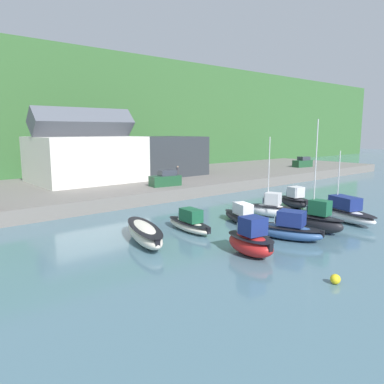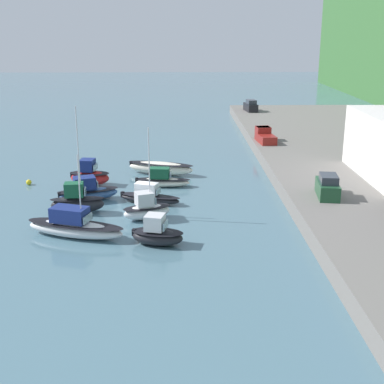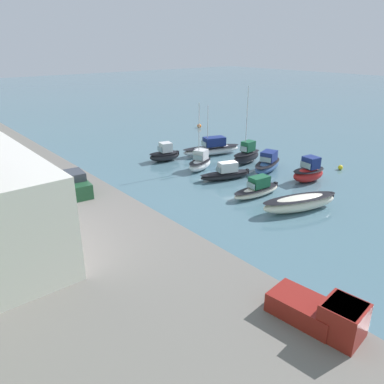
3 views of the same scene
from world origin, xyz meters
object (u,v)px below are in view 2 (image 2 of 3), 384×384
Objects in this scene: moored_boat_2 at (149,196)px; parked_car_0 at (328,187)px; moored_boat_1 at (162,180)px; moored_boat_5 at (90,175)px; moored_boat_6 at (87,192)px; moored_boat_0 at (161,168)px; mooring_buoy_0 at (29,182)px; pickup_truck_0 at (265,136)px; moored_boat_3 at (146,209)px; moored_boat_7 at (77,202)px; parked_car_2 at (251,106)px; moored_boat_8 at (74,226)px; moored_boat_4 at (157,234)px.

parked_car_0 is at bearing 98.60° from moored_boat_2.
moored_boat_5 is (-0.80, -7.95, 0.34)m from moored_boat_1.
moored_boat_6 is 1.47× the size of parked_car_0.
mooring_buoy_0 is (4.07, -14.39, -0.50)m from moored_boat_0.
moored_boat_6 is at bearing 176.90° from parked_car_0.
moored_boat_2 is at bearing -130.17° from pickup_truck_0.
moored_boat_7 is at bearing -125.35° from moored_boat_3.
parked_car_2 is at bearing 159.64° from moored_boat_5.
moored_boat_3 is 17.70m from mooring_buoy_0.
moored_boat_1 is 14.73m from mooring_buoy_0.
mooring_buoy_0 is (-11.28, -13.62, -0.65)m from moored_boat_3.
moored_boat_1 is 0.74× the size of moored_boat_3.
parked_car_0 is at bearing 75.89° from moored_boat_5.
moored_boat_5 reaches higher than moored_boat_0.
moored_boat_8 is at bearing 27.19° from mooring_buoy_0.
parked_car_0 is at bearing 75.31° from moored_boat_3.
moored_boat_6 is 0.72× the size of moored_boat_8.
moored_boat_6 is 10.63× the size of mooring_buoy_0.
moored_boat_2 is 52.35m from parked_car_2.
moored_boat_8 is (4.09, -5.73, -0.03)m from moored_boat_3.
mooring_buoy_0 is at bearing -125.69° from moored_boat_4.
moored_boat_7 reaches higher than moored_boat_6.
moored_boat_1 is 1.26× the size of pickup_truck_0.
moored_boat_2 is at bearing -5.91° from moored_boat_1.
parked_car_2 is 7.27× the size of mooring_buoy_0.
moored_boat_2 is 1.01× the size of moored_boat_6.
moored_boat_7 is 32.61m from pickup_truck_0.
moored_boat_4 is (21.31, 0.41, 0.11)m from moored_boat_0.
mooring_buoy_0 is (-9.77, -30.38, -2.16)m from parked_car_0.
moored_boat_4 is 22.73m from mooring_buoy_0.
moored_boat_5 reaches higher than mooring_buoy_0.
moored_boat_4 is 0.93× the size of pickup_truck_0.
moored_boat_2 is 10.59m from moored_boat_4.
moored_boat_1 is 16.28m from moored_boat_4.
moored_boat_0 is 41.94m from parked_car_2.
moored_boat_7 reaches higher than moored_boat_2.
moored_boat_3 is 7.04m from moored_boat_8.
moored_boat_6 is at bearing -122.90° from parked_car_2.
mooring_buoy_0 is at bearing -97.34° from moored_boat_2.
moored_boat_0 is 1.34× the size of moored_boat_1.
parked_car_0 is at bearing 65.41° from moored_boat_1.
mooring_buoy_0 is (-15.37, -7.89, -0.62)m from moored_boat_8.
moored_boat_3 is 16.89m from parked_car_0.
moored_boat_2 is 1.32× the size of pickup_truck_0.
mooring_buoy_0 is at bearing -148.29° from moored_boat_7.
moored_boat_7 is 2.27× the size of parked_car_0.
parked_car_0 is (13.85, 15.98, 1.66)m from moored_boat_0.
moored_boat_4 is at bearing 92.60° from moored_boat_8.
moored_boat_8 is at bearing -158.92° from parked_car_0.
moored_boat_5 is 49.03m from parked_car_2.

